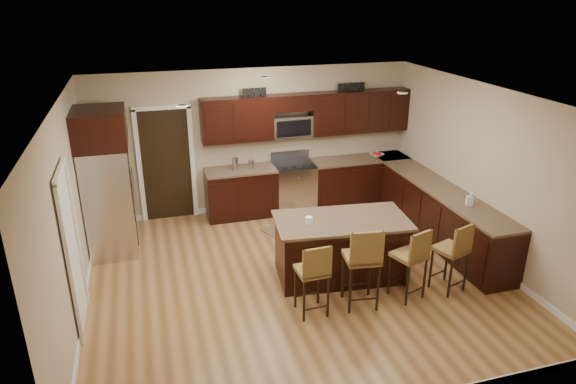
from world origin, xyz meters
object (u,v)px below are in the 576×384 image
object	(u,v)px
range	(294,186)
stool_right	(413,256)
island	(340,249)
stool_extra	(455,250)
stool_left	(314,272)
refrigerator	(107,181)
stool_mid	(363,259)

from	to	relation	value
range	stool_right	size ratio (longest dim) A/B	1.05
island	stool_right	bearing A→B (deg)	-43.79
island	stool_extra	size ratio (longest dim) A/B	1.92
stool_left	island	bearing A→B (deg)	47.32
range	stool_extra	world-z (taller)	range
island	refrigerator	bearing A→B (deg)	157.83
island	stool_left	size ratio (longest dim) A/B	1.94
stool_left	stool_mid	xyz separation A→B (m)	(0.68, -0.01, 0.09)
island	stool_mid	xyz separation A→B (m)	(-0.03, -0.85, 0.31)
stool_mid	refrigerator	world-z (taller)	refrigerator
stool_left	stool_right	distance (m)	1.41
stool_mid	stool_extra	size ratio (longest dim) A/B	1.12
island	stool_mid	distance (m)	0.90
range	stool_extra	distance (m)	3.65
range	stool_mid	bearing A→B (deg)	-91.34
island	stool_right	distance (m)	1.12
refrigerator	stool_extra	bearing A→B (deg)	-29.47
stool_left	stool_extra	size ratio (longest dim) A/B	0.99
stool_left	stool_extra	xyz separation A→B (m)	(2.06, 0.00, 0.01)
stool_mid	refrigerator	xyz separation A→B (m)	(-3.22, 2.61, 0.47)
refrigerator	stool_mid	bearing A→B (deg)	-39.04
stool_mid	stool_right	distance (m)	0.74
range	stool_left	world-z (taller)	range
stool_right	island	bearing A→B (deg)	111.34
range	refrigerator	xyz separation A→B (m)	(-3.30, -0.80, 0.74)
stool_left	stool_extra	distance (m)	2.06
range	stool_right	distance (m)	3.47
island	stool_right	world-z (taller)	stool_right
stool_left	stool_mid	distance (m)	0.68
stool_left	refrigerator	distance (m)	3.68
stool_right	refrigerator	bearing A→B (deg)	128.07
refrigerator	range	bearing A→B (deg)	13.68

